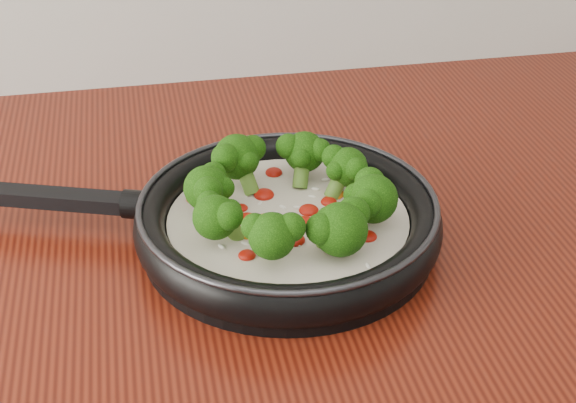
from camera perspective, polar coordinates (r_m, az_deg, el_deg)
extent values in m
cylinder|color=black|center=(0.84, 0.00, -2.57)|extent=(0.37, 0.37, 0.01)
torus|color=black|center=(0.83, 0.00, -1.29)|extent=(0.39, 0.39, 0.03)
torus|color=#2D2D33|center=(0.82, 0.00, -0.07)|extent=(0.38, 0.38, 0.01)
cube|color=black|center=(0.89, -15.17, 0.18)|extent=(0.18, 0.08, 0.02)
cylinder|color=black|center=(0.86, -10.26, -0.21)|extent=(0.04, 0.04, 0.03)
cylinder|color=beige|center=(0.83, 0.00, -1.67)|extent=(0.31, 0.31, 0.02)
ellipsoid|color=#A81208|center=(0.84, -3.21, -0.45)|extent=(0.02, 0.02, 0.01)
ellipsoid|color=#A81208|center=(0.80, 5.44, -2.40)|extent=(0.02, 0.02, 0.01)
ellipsoid|color=#B7640B|center=(0.80, 3.51, -2.26)|extent=(0.01, 0.01, 0.01)
ellipsoid|color=#A81208|center=(0.86, 4.66, 0.22)|extent=(0.02, 0.02, 0.01)
ellipsoid|color=#A81208|center=(0.85, 2.80, -0.02)|extent=(0.02, 0.02, 0.01)
ellipsoid|color=#B7640B|center=(0.82, -4.05, -1.47)|extent=(0.02, 0.02, 0.01)
ellipsoid|color=#A81208|center=(0.82, 1.14, -1.46)|extent=(0.03, 0.03, 0.01)
ellipsoid|color=#A81208|center=(0.86, -1.66, 0.46)|extent=(0.03, 0.03, 0.01)
ellipsoid|color=#B7640B|center=(0.87, 3.21, 0.51)|extent=(0.02, 0.02, 0.01)
ellipsoid|color=#A81208|center=(0.83, -2.81, -1.18)|extent=(0.02, 0.02, 0.01)
ellipsoid|color=#A81208|center=(0.90, -0.97, 1.98)|extent=(0.02, 0.02, 0.01)
ellipsoid|color=#B7640B|center=(0.88, -5.19, 0.93)|extent=(0.02, 0.02, 0.01)
ellipsoid|color=#A81208|center=(0.82, -0.95, -1.47)|extent=(0.02, 0.02, 0.01)
ellipsoid|color=#A81208|center=(0.84, 5.86, -0.62)|extent=(0.02, 0.02, 0.01)
ellipsoid|color=#B7640B|center=(0.80, -2.76, -2.30)|extent=(0.02, 0.02, 0.01)
ellipsoid|color=#A81208|center=(0.86, -6.30, 0.21)|extent=(0.02, 0.02, 0.01)
ellipsoid|color=#A81208|center=(0.77, -2.83, -3.69)|extent=(0.02, 0.02, 0.01)
ellipsoid|color=#B7640B|center=(0.82, -1.55, -1.23)|extent=(0.03, 0.03, 0.01)
ellipsoid|color=#A81208|center=(0.79, 0.44, -2.65)|extent=(0.03, 0.03, 0.01)
ellipsoid|color=#A81208|center=(0.84, 1.43, -0.61)|extent=(0.03, 0.03, 0.01)
ellipsoid|color=white|center=(0.83, 0.10, -1.00)|extent=(0.01, 0.01, 0.00)
ellipsoid|color=white|center=(0.82, 0.26, -1.23)|extent=(0.01, 0.01, 0.00)
ellipsoid|color=white|center=(0.82, 0.32, -1.44)|extent=(0.01, 0.01, 0.00)
ellipsoid|color=white|center=(0.82, -0.15, -1.25)|extent=(0.01, 0.01, 0.00)
ellipsoid|color=white|center=(0.79, -2.94, -2.89)|extent=(0.01, 0.01, 0.00)
ellipsoid|color=white|center=(0.81, -3.83, -1.94)|extent=(0.00, 0.01, 0.00)
ellipsoid|color=white|center=(0.81, 3.99, -2.15)|extent=(0.00, 0.01, 0.00)
ellipsoid|color=white|center=(0.76, 5.49, -4.39)|extent=(0.00, 0.01, 0.00)
ellipsoid|color=white|center=(0.78, -2.20, -3.10)|extent=(0.01, 0.01, 0.00)
ellipsoid|color=white|center=(0.87, -2.58, 0.39)|extent=(0.01, 0.01, 0.00)
ellipsoid|color=white|center=(0.79, 0.73, -2.91)|extent=(0.00, 0.01, 0.00)
ellipsoid|color=white|center=(0.84, -0.36, -0.38)|extent=(0.01, 0.01, 0.00)
ellipsoid|color=white|center=(0.83, -0.82, -0.83)|extent=(0.01, 0.01, 0.00)
ellipsoid|color=white|center=(0.89, 2.57, 1.52)|extent=(0.01, 0.00, 0.00)
ellipsoid|color=white|center=(0.91, 3.88, 2.07)|extent=(0.01, 0.00, 0.00)
ellipsoid|color=white|center=(0.82, -5.66, -1.56)|extent=(0.01, 0.01, 0.00)
ellipsoid|color=white|center=(0.87, 1.90, 0.86)|extent=(0.01, 0.01, 0.00)
ellipsoid|color=white|center=(0.86, 1.67, 0.34)|extent=(0.01, 0.01, 0.00)
ellipsoid|color=white|center=(0.85, -1.91, -0.14)|extent=(0.01, 0.01, 0.00)
ellipsoid|color=white|center=(0.90, 1.02, 1.88)|extent=(0.01, 0.01, 0.00)
ellipsoid|color=white|center=(0.84, 5.84, -0.72)|extent=(0.00, 0.01, 0.00)
ellipsoid|color=white|center=(0.84, 0.66, -0.42)|extent=(0.01, 0.01, 0.00)
ellipsoid|color=white|center=(0.91, -3.32, 2.23)|extent=(0.01, 0.01, 0.00)
ellipsoid|color=white|center=(0.79, -4.57, -3.08)|extent=(0.01, 0.01, 0.00)
cylinder|color=olive|center=(0.81, 4.64, -0.74)|extent=(0.03, 0.03, 0.04)
sphere|color=black|center=(0.80, 5.84, 0.19)|extent=(0.06, 0.06, 0.05)
sphere|color=black|center=(0.82, 5.60, 1.32)|extent=(0.04, 0.04, 0.03)
sphere|color=black|center=(0.79, 5.46, -0.10)|extent=(0.04, 0.04, 0.03)
sphere|color=black|center=(0.80, 4.65, 0.42)|extent=(0.03, 0.03, 0.02)
cylinder|color=olive|center=(0.86, 3.34, 1.13)|extent=(0.03, 0.03, 0.03)
sphere|color=black|center=(0.86, 4.11, 2.36)|extent=(0.05, 0.05, 0.04)
sphere|color=black|center=(0.86, 3.15, 3.06)|extent=(0.03, 0.03, 0.03)
sphere|color=black|center=(0.85, 4.66, 2.22)|extent=(0.03, 0.03, 0.02)
sphere|color=black|center=(0.85, 3.29, 2.11)|extent=(0.03, 0.03, 0.02)
cylinder|color=olive|center=(0.88, 0.92, 1.96)|extent=(0.03, 0.03, 0.04)
sphere|color=black|center=(0.88, 1.14, 3.42)|extent=(0.06, 0.06, 0.04)
sphere|color=black|center=(0.88, 0.03, 3.79)|extent=(0.03, 0.03, 0.03)
sphere|color=black|center=(0.87, 2.14, 3.52)|extent=(0.03, 0.03, 0.03)
sphere|color=black|center=(0.87, 0.92, 3.02)|extent=(0.03, 0.03, 0.02)
cylinder|color=olive|center=(0.87, -2.82, 1.60)|extent=(0.03, 0.04, 0.04)
sphere|color=black|center=(0.87, -3.51, 3.07)|extent=(0.06, 0.06, 0.05)
sphere|color=black|center=(0.85, -4.28, 3.00)|extent=(0.04, 0.04, 0.03)
sphere|color=black|center=(0.87, -2.42, 3.66)|extent=(0.04, 0.04, 0.03)
sphere|color=black|center=(0.86, -2.85, 2.76)|extent=(0.03, 0.03, 0.02)
cylinder|color=olive|center=(0.83, -4.51, -0.08)|extent=(0.03, 0.02, 0.03)
sphere|color=black|center=(0.83, -5.59, 0.90)|extent=(0.06, 0.06, 0.05)
sphere|color=black|center=(0.81, -5.47, 0.73)|extent=(0.04, 0.04, 0.03)
sphere|color=black|center=(0.84, -5.12, 1.81)|extent=(0.03, 0.03, 0.03)
sphere|color=black|center=(0.82, -4.44, 0.95)|extent=(0.03, 0.03, 0.02)
cylinder|color=olive|center=(0.79, -3.95, -1.77)|extent=(0.03, 0.03, 0.04)
sphere|color=black|center=(0.77, -5.00, -1.09)|extent=(0.05, 0.05, 0.04)
sphere|color=black|center=(0.76, -4.05, -1.01)|extent=(0.03, 0.03, 0.03)
sphere|color=black|center=(0.78, -5.39, -0.15)|extent=(0.03, 0.03, 0.02)
sphere|color=black|center=(0.78, -3.95, -0.59)|extent=(0.03, 0.03, 0.02)
cylinder|color=olive|center=(0.76, -0.85, -2.83)|extent=(0.03, 0.04, 0.04)
sphere|color=black|center=(0.74, -1.09, -2.37)|extent=(0.05, 0.05, 0.04)
sphere|color=black|center=(0.74, 0.21, -1.77)|extent=(0.03, 0.03, 0.03)
sphere|color=black|center=(0.74, -2.27, -1.74)|extent=(0.03, 0.03, 0.03)
sphere|color=black|center=(0.75, -0.86, -1.55)|extent=(0.03, 0.03, 0.02)
cylinder|color=olive|center=(0.78, 2.84, -2.42)|extent=(0.03, 0.03, 0.03)
sphere|color=black|center=(0.76, 3.60, -1.92)|extent=(0.06, 0.06, 0.05)
sphere|color=black|center=(0.77, 4.47, -0.81)|extent=(0.04, 0.04, 0.03)
sphere|color=black|center=(0.75, 2.30, -1.89)|extent=(0.04, 0.04, 0.03)
sphere|color=black|center=(0.77, 2.83, -1.24)|extent=(0.03, 0.03, 0.03)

